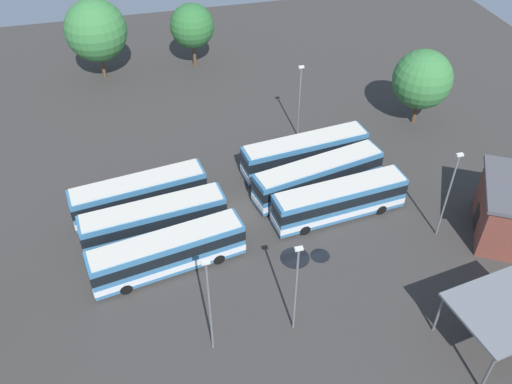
{
  "coord_description": "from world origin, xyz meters",
  "views": [
    {
      "loc": [
        -7.61,
        -36.03,
        33.88
      ],
      "look_at": [
        1.67,
        0.75,
        1.53
      ],
      "focal_mm": 38.14,
      "sensor_mm": 36.0,
      "label": 1
    }
  ],
  "objects_px": {
    "bus_row0_slot1": "(154,220)",
    "maintenance_shelter": "(509,309)",
    "lamp_post_near_entrance": "(296,287)",
    "tree_south_edge": "(96,30)",
    "bus_row1_slot0": "(339,200)",
    "bus_row0_slot0": "(168,253)",
    "tree_east_edge": "(422,79)",
    "bus_row1_slot2": "(305,153)",
    "bus_row1_slot1": "(318,176)",
    "lamp_post_far_corner": "(448,192)",
    "bus_row0_slot2": "(139,195)",
    "lamp_post_mid_lot": "(209,304)",
    "lamp_post_by_building": "(299,99)",
    "tree_west_edge": "(192,26)"
  },
  "relations": [
    {
      "from": "tree_east_edge",
      "to": "lamp_post_far_corner",
      "type": "bearing_deg",
      "value": -110.23
    },
    {
      "from": "lamp_post_far_corner",
      "to": "tree_south_edge",
      "type": "relative_size",
      "value": 0.88
    },
    {
      "from": "bus_row1_slot0",
      "to": "lamp_post_near_entrance",
      "type": "distance_m",
      "value": 13.39
    },
    {
      "from": "lamp_post_near_entrance",
      "to": "tree_west_edge",
      "type": "xyz_separation_m",
      "value": [
        -0.34,
        42.89,
        0.71
      ]
    },
    {
      "from": "bus_row1_slot0",
      "to": "bus_row0_slot1",
      "type": "bearing_deg",
      "value": 175.0
    },
    {
      "from": "bus_row1_slot2",
      "to": "lamp_post_near_entrance",
      "type": "relative_size",
      "value": 1.52
    },
    {
      "from": "bus_row1_slot0",
      "to": "tree_west_edge",
      "type": "xyz_separation_m",
      "value": [
        -7.89,
        32.2,
        3.55
      ]
    },
    {
      "from": "bus_row0_slot0",
      "to": "tree_east_edge",
      "type": "distance_m",
      "value": 33.36
    },
    {
      "from": "bus_row1_slot1",
      "to": "tree_east_edge",
      "type": "distance_m",
      "value": 17.39
    },
    {
      "from": "maintenance_shelter",
      "to": "bus_row1_slot2",
      "type": "bearing_deg",
      "value": 106.72
    },
    {
      "from": "maintenance_shelter",
      "to": "bus_row0_slot2",
      "type": "bearing_deg",
      "value": 138.66
    },
    {
      "from": "bus_row1_slot0",
      "to": "tree_east_edge",
      "type": "xyz_separation_m",
      "value": [
        13.83,
        12.58,
        3.54
      ]
    },
    {
      "from": "bus_row0_slot2",
      "to": "bus_row1_slot1",
      "type": "xyz_separation_m",
      "value": [
        16.57,
        -1.45,
        0.0
      ]
    },
    {
      "from": "bus_row0_slot1",
      "to": "lamp_post_mid_lot",
      "type": "relative_size",
      "value": 1.38
    },
    {
      "from": "tree_west_edge",
      "to": "tree_south_edge",
      "type": "distance_m",
      "value": 11.75
    },
    {
      "from": "lamp_post_near_entrance",
      "to": "tree_south_edge",
      "type": "relative_size",
      "value": 0.86
    },
    {
      "from": "bus_row1_slot0",
      "to": "maintenance_shelter",
      "type": "distance_m",
      "value": 16.75
    },
    {
      "from": "bus_row1_slot0",
      "to": "lamp_post_near_entrance",
      "type": "height_order",
      "value": "lamp_post_near_entrance"
    },
    {
      "from": "bus_row0_slot1",
      "to": "bus_row0_slot0",
      "type": "bearing_deg",
      "value": -80.58
    },
    {
      "from": "bus_row1_slot1",
      "to": "lamp_post_far_corner",
      "type": "distance_m",
      "value": 11.93
    },
    {
      "from": "bus_row1_slot1",
      "to": "tree_west_edge",
      "type": "bearing_deg",
      "value": 104.16
    },
    {
      "from": "maintenance_shelter",
      "to": "tree_east_edge",
      "type": "height_order",
      "value": "tree_east_edge"
    },
    {
      "from": "lamp_post_mid_lot",
      "to": "bus_row1_slot2",
      "type": "bearing_deg",
      "value": 55.19
    },
    {
      "from": "bus_row0_slot0",
      "to": "lamp_post_far_corner",
      "type": "bearing_deg",
      "value": -4.27
    },
    {
      "from": "bus_row1_slot1",
      "to": "bus_row1_slot2",
      "type": "bearing_deg",
      "value": 90.88
    },
    {
      "from": "lamp_post_far_corner",
      "to": "tree_east_edge",
      "type": "xyz_separation_m",
      "value": [
        6.24,
        16.92,
        0.6
      ]
    },
    {
      "from": "maintenance_shelter",
      "to": "lamp_post_by_building",
      "type": "bearing_deg",
      "value": 101.48
    },
    {
      "from": "bus_row0_slot0",
      "to": "maintenance_shelter",
      "type": "xyz_separation_m",
      "value": [
        21.82,
        -12.85,
        1.96
      ]
    },
    {
      "from": "bus_row1_slot2",
      "to": "tree_south_edge",
      "type": "xyz_separation_m",
      "value": [
        -18.85,
        24.28,
        4.38
      ]
    },
    {
      "from": "bus_row0_slot1",
      "to": "tree_west_edge",
      "type": "xyz_separation_m",
      "value": [
        8.44,
        30.77,
        3.55
      ]
    },
    {
      "from": "bus_row1_slot1",
      "to": "tree_east_edge",
      "type": "relative_size",
      "value": 1.52
    },
    {
      "from": "tree_south_edge",
      "to": "bus_row0_slot1",
      "type": "bearing_deg",
      "value": -83.85
    },
    {
      "from": "lamp_post_mid_lot",
      "to": "lamp_post_by_building",
      "type": "bearing_deg",
      "value": 60.02
    },
    {
      "from": "lamp_post_by_building",
      "to": "tree_south_edge",
      "type": "height_order",
      "value": "tree_south_edge"
    },
    {
      "from": "bus_row1_slot1",
      "to": "bus_row0_slot0",
      "type": "bearing_deg",
      "value": -157.1
    },
    {
      "from": "bus_row1_slot2",
      "to": "bus_row1_slot1",
      "type": "bearing_deg",
      "value": -89.12
    },
    {
      "from": "lamp_post_by_building",
      "to": "lamp_post_mid_lot",
      "type": "xyz_separation_m",
      "value": [
        -13.95,
        -24.18,
        0.42
      ]
    },
    {
      "from": "bus_row1_slot1",
      "to": "lamp_post_near_entrance",
      "type": "bearing_deg",
      "value": -115.42
    },
    {
      "from": "maintenance_shelter",
      "to": "bus_row1_slot1",
      "type": "bearing_deg",
      "value": 109.7
    },
    {
      "from": "bus_row0_slot1",
      "to": "lamp_post_near_entrance",
      "type": "bearing_deg",
      "value": -54.08
    },
    {
      "from": "bus_row0_slot2",
      "to": "bus_row1_slot2",
      "type": "height_order",
      "value": "same"
    },
    {
      "from": "maintenance_shelter",
      "to": "lamp_post_far_corner",
      "type": "bearing_deg",
      "value": 82.62
    },
    {
      "from": "lamp_post_by_building",
      "to": "maintenance_shelter",
      "type": "bearing_deg",
      "value": -78.52
    },
    {
      "from": "lamp_post_mid_lot",
      "to": "bus_row1_slot1",
      "type": "bearing_deg",
      "value": 48.52
    },
    {
      "from": "bus_row0_slot0",
      "to": "bus_row0_slot1",
      "type": "height_order",
      "value": "same"
    },
    {
      "from": "bus_row1_slot1",
      "to": "tree_south_edge",
      "type": "xyz_separation_m",
      "value": [
        -18.9,
        28.17,
        4.38
      ]
    },
    {
      "from": "maintenance_shelter",
      "to": "lamp_post_mid_lot",
      "type": "xyz_separation_m",
      "value": [
        -19.79,
        4.55,
        1.17
      ]
    },
    {
      "from": "bus_row0_slot1",
      "to": "maintenance_shelter",
      "type": "relative_size",
      "value": 1.55
    },
    {
      "from": "lamp_post_far_corner",
      "to": "tree_east_edge",
      "type": "relative_size",
      "value": 1.02
    },
    {
      "from": "bus_row0_slot1",
      "to": "maintenance_shelter",
      "type": "xyz_separation_m",
      "value": [
        22.49,
        -16.88,
        1.96
      ]
    }
  ]
}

